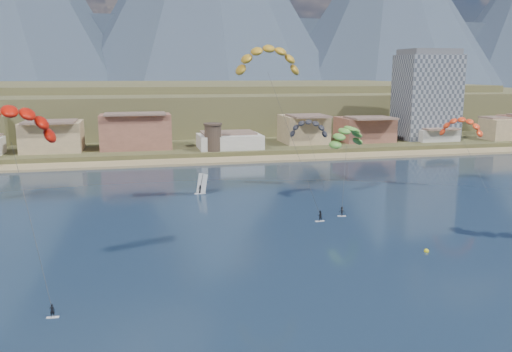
# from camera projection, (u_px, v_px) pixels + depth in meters

# --- Properties ---
(ground) EXTENTS (2400.00, 2400.00, 0.00)m
(ground) POSITION_uv_depth(u_px,v_px,m) (326.00, 333.00, 53.24)
(ground) COLOR black
(ground) RESTS_ON ground
(beach) EXTENTS (2200.00, 12.00, 0.90)m
(beach) POSITION_uv_depth(u_px,v_px,m) (200.00, 161.00, 154.64)
(beach) COLOR #A1875C
(beach) RESTS_ON ground
(land) EXTENTS (2200.00, 900.00, 4.00)m
(land) POSITION_uv_depth(u_px,v_px,m) (152.00, 96.00, 589.19)
(land) COLOR brown
(land) RESTS_ON ground
(foothills) EXTENTS (940.00, 210.00, 18.00)m
(foothills) POSITION_uv_depth(u_px,v_px,m) (214.00, 105.00, 278.83)
(foothills) COLOR brown
(foothills) RESTS_ON ground
(town) EXTENTS (400.00, 24.00, 12.00)m
(town) POSITION_uv_depth(u_px,v_px,m) (62.00, 132.00, 159.79)
(town) COLOR beige
(town) RESTS_ON ground
(apartment_tower) EXTENTS (20.00, 16.00, 32.00)m
(apartment_tower) POSITION_uv_depth(u_px,v_px,m) (427.00, 95.00, 190.74)
(apartment_tower) COLOR gray
(apartment_tower) RESTS_ON ground
(watchtower) EXTENTS (5.82, 5.82, 8.60)m
(watchtower) POSITION_uv_depth(u_px,v_px,m) (213.00, 137.00, 162.20)
(watchtower) COLOR #47382D
(watchtower) RESTS_ON ground
(kitesurfer_red) EXTENTS (11.36, 13.68, 23.81)m
(kitesurfer_red) POSITION_uv_depth(u_px,v_px,m) (9.00, 119.00, 60.85)
(kitesurfer_red) COLOR silver
(kitesurfer_red) RESTS_ON ground
(kitesurfer_yellow) EXTENTS (13.51, 17.01, 32.95)m
(kitesurfer_yellow) POSITION_uv_depth(u_px,v_px,m) (268.00, 56.00, 99.21)
(kitesurfer_yellow) COLOR silver
(kitesurfer_yellow) RESTS_ON ground
(kitesurfer_green) EXTENTS (12.51, 19.37, 19.26)m
(kitesurfer_green) POSITION_uv_depth(u_px,v_px,m) (347.00, 134.00, 109.14)
(kitesurfer_green) COLOR silver
(kitesurfer_green) RESTS_ON ground
(distant_kite_dark) EXTENTS (9.59, 7.24, 17.14)m
(distant_kite_dark) POSITION_uv_depth(u_px,v_px,m) (309.00, 125.00, 119.30)
(distant_kite_dark) COLOR #262626
(distant_kite_dark) RESTS_ON ground
(distant_kite_orange) EXTENTS (9.90, 8.77, 17.78)m
(distant_kite_orange) POSITION_uv_depth(u_px,v_px,m) (462.00, 124.00, 118.29)
(distant_kite_orange) COLOR #262626
(distant_kite_orange) RESTS_ON ground
(windsurfer) EXTENTS (2.47, 2.68, 4.35)m
(windsurfer) POSITION_uv_depth(u_px,v_px,m) (201.00, 187.00, 114.11)
(windsurfer) COLOR silver
(windsurfer) RESTS_ON ground
(buoy) EXTENTS (0.71, 0.71, 0.71)m
(buoy) POSITION_uv_depth(u_px,v_px,m) (426.00, 251.00, 77.23)
(buoy) COLOR yellow
(buoy) RESTS_ON ground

